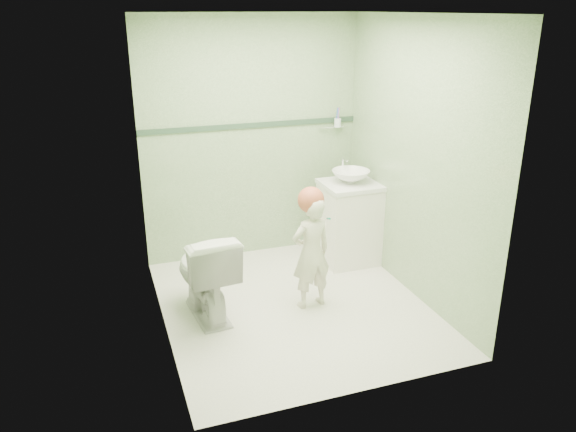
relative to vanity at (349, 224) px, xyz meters
name	(u,v)px	position (x,y,z in m)	size (l,w,h in m)	color
ground	(294,305)	(-0.84, -0.70, -0.40)	(2.50, 2.50, 0.00)	silver
room_shell	(294,173)	(-0.84, -0.70, 0.80)	(2.50, 2.54, 2.40)	#85A978
trim_stripe	(251,125)	(-0.84, 0.54, 0.95)	(2.20, 0.02, 0.05)	#2E4836
vanity	(349,224)	(0.00, 0.00, 0.00)	(0.52, 0.50, 0.80)	white
counter	(350,185)	(0.00, 0.00, 0.41)	(0.54, 0.52, 0.04)	white
basin	(351,177)	(0.00, 0.00, 0.49)	(0.37, 0.37, 0.13)	white
faucet	(343,164)	(0.00, 0.19, 0.57)	(0.03, 0.13, 0.18)	silver
cup_holder	(337,123)	(0.05, 0.48, 0.93)	(0.26, 0.07, 0.21)	silver
toilet	(205,273)	(-1.58, -0.59, -0.02)	(0.43, 0.75, 0.77)	white
toddler	(311,253)	(-0.70, -0.74, 0.10)	(0.36, 0.24, 0.99)	silver
hair_cap	(311,200)	(-0.70, -0.71, 0.56)	(0.22, 0.22, 0.22)	#B55538
teal_toothbrush	(328,218)	(-0.61, -0.85, 0.44)	(0.11, 0.14, 0.08)	#0F7E6E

